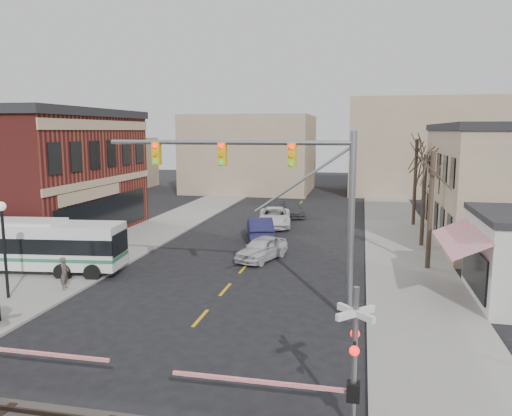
{
  "coord_description": "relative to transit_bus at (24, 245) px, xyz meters",
  "views": [
    {
      "loc": [
        6.6,
        -17.53,
        7.99
      ],
      "look_at": [
        0.58,
        10.78,
        3.5
      ],
      "focal_mm": 35.0,
      "sensor_mm": 36.0,
      "label": 1
    }
  ],
  "objects": [
    {
      "name": "sidewalk_west",
      "position": [
        2.43,
        13.42,
        -1.58
      ],
      "size": [
        5.0,
        60.0,
        0.12
      ],
      "primitive_type": "cube",
      "color": "gray",
      "rests_on": "ground"
    },
    {
      "name": "ground",
      "position": [
        11.93,
        -6.58,
        -1.64
      ],
      "size": [
        160.0,
        160.0,
        0.0
      ],
      "primitive_type": "plane",
      "color": "black",
      "rests_on": "ground"
    },
    {
      "name": "car_b",
      "position": [
        11.25,
        11.48,
        -0.81
      ],
      "size": [
        3.05,
        5.33,
        1.66
      ],
      "primitive_type": "imported",
      "rotation": [
        0.0,
        0.0,
        3.41
      ],
      "color": "#191A40",
      "rests_on": "ground"
    },
    {
      "name": "rr_crossing_east",
      "position": [
        18.07,
        -11.44,
        0.32
      ],
      "size": [
        5.6,
        1.36,
        4.0
      ],
      "color": "gray",
      "rests_on": "ground"
    },
    {
      "name": "tree_east_c",
      "position": [
        22.93,
        19.42,
        2.08
      ],
      "size": [
        0.28,
        0.28,
        7.2
      ],
      "color": "#382B21",
      "rests_on": "sidewalk_east"
    },
    {
      "name": "pedestrian_near",
      "position": [
        4.13,
        -2.5,
        -0.7
      ],
      "size": [
        0.5,
        0.66,
        1.64
      ],
      "primitive_type": "imported",
      "rotation": [
        0.0,
        0.0,
        1.77
      ],
      "color": "#4B433C",
      "rests_on": "sidewalk_west"
    },
    {
      "name": "street_lamp",
      "position": [
        2.23,
        -4.25,
        1.75
      ],
      "size": [
        0.44,
        0.44,
        4.63
      ],
      "color": "black",
      "rests_on": "sidewalk_west"
    },
    {
      "name": "sidewalk_east",
      "position": [
        21.43,
        13.42,
        -1.58
      ],
      "size": [
        5.0,
        60.0,
        0.12
      ],
      "primitive_type": "cube",
      "color": "gray",
      "rests_on": "ground"
    },
    {
      "name": "car_c",
      "position": [
        11.44,
        16.68,
        -0.86
      ],
      "size": [
        3.47,
        6.02,
        1.58
      ],
      "primitive_type": "imported",
      "rotation": [
        0.0,
        0.0,
        0.16
      ],
      "color": "silver",
      "rests_on": "ground"
    },
    {
      "name": "tree_east_b",
      "position": [
        22.73,
        11.42,
        1.63
      ],
      "size": [
        0.28,
        0.28,
        6.3
      ],
      "color": "#382B21",
      "rests_on": "sidewalk_east"
    },
    {
      "name": "pedestrian_far",
      "position": [
        1.84,
        0.55,
        -0.65
      ],
      "size": [
        0.95,
        1.05,
        1.76
      ],
      "primitive_type": "imported",
      "rotation": [
        0.0,
        0.0,
        1.15
      ],
      "color": "#2B2F4C",
      "rests_on": "sidewalk_west"
    },
    {
      "name": "transit_bus",
      "position": [
        0.0,
        0.0,
        0.0
      ],
      "size": [
        11.42,
        3.79,
        2.89
      ],
      "color": "silver",
      "rests_on": "ground"
    },
    {
      "name": "tree_east_a",
      "position": [
        22.43,
        5.42,
        1.85
      ],
      "size": [
        0.28,
        0.28,
        6.75
      ],
      "color": "#382B21",
      "rests_on": "sidewalk_east"
    },
    {
      "name": "car_d",
      "position": [
        12.15,
        21.88,
        -0.98
      ],
      "size": [
        3.33,
        4.95,
        1.33
      ],
      "primitive_type": "imported",
      "rotation": [
        0.0,
        0.0,
        0.35
      ],
      "color": "#38393D",
      "rests_on": "ground"
    },
    {
      "name": "car_a",
      "position": [
        12.58,
        5.62,
        -0.91
      ],
      "size": [
        3.06,
        4.63,
        1.46
      ],
      "primitive_type": "imported",
      "rotation": [
        0.0,
        0.0,
        -0.34
      ],
      "color": "silver",
      "rests_on": "ground"
    },
    {
      "name": "traffic_signal_mast",
      "position": [
        15.25,
        -3.47,
        4.13
      ],
      "size": [
        10.76,
        0.3,
        8.0
      ],
      "color": "gray",
      "rests_on": "ground"
    }
  ]
}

